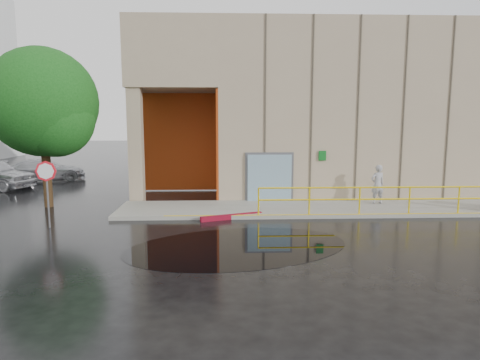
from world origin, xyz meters
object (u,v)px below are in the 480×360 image
at_px(person, 378,184).
at_px(red_curb, 232,217).
at_px(car_c, 45,170).
at_px(stop_sign, 46,179).
at_px(tree_near, 46,107).

xyz_separation_m(person, red_curb, (-6.16, -1.95, -0.88)).
distance_m(red_curb, car_c, 14.85).
distance_m(stop_sign, red_curb, 6.54).
distance_m(car_c, tree_near, 9.01).
distance_m(stop_sign, car_c, 12.08).
distance_m(stop_sign, tree_near, 4.50).
relative_size(stop_sign, car_c, 0.51).
bearing_deg(tree_near, stop_sign, -69.92).
xyz_separation_m(person, car_c, (-17.04, 8.14, -0.31)).
distance_m(person, tree_near, 14.08).
bearing_deg(tree_near, car_c, 113.73).
height_order(person, tree_near, tree_near).
bearing_deg(stop_sign, person, 30.25).
height_order(person, car_c, person).
bearing_deg(car_c, stop_sign, -176.29).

